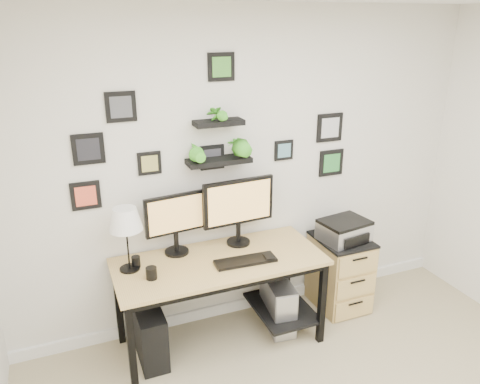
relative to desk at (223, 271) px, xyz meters
name	(u,v)px	position (x,y,z in m)	size (l,w,h in m)	color
room	(249,302)	(0.37, 0.32, -0.58)	(4.00, 4.00, 4.00)	tan
desk	(223,271)	(0.00, 0.00, 0.00)	(1.60, 0.70, 0.75)	tan
monitor_left	(175,220)	(-0.31, 0.19, 0.41)	(0.48, 0.21, 0.49)	black
monitor_right	(239,206)	(0.20, 0.17, 0.45)	(0.60, 0.20, 0.55)	black
keyboard	(245,261)	(0.13, -0.14, 0.14)	(0.47, 0.15, 0.02)	black
mouse	(269,258)	(0.32, -0.17, 0.14)	(0.07, 0.10, 0.03)	black
table_lamp	(125,221)	(-0.70, 0.08, 0.51)	(0.24, 0.24, 0.49)	black
mug	(151,273)	(-0.57, -0.11, 0.17)	(0.08, 0.08, 0.09)	black
pen_cup	(136,262)	(-0.64, 0.10, 0.17)	(0.06, 0.06, 0.08)	black
pc_tower_black	(150,334)	(-0.60, -0.03, -0.41)	(0.19, 0.44, 0.44)	black
pc_tower_grey	(278,304)	(0.48, -0.03, -0.41)	(0.25, 0.46, 0.43)	gray
file_cabinet	(340,272)	(1.14, 0.06, -0.29)	(0.43, 0.53, 0.67)	tan
printer	(344,230)	(1.14, 0.03, 0.14)	(0.44, 0.37, 0.18)	silver
wall_decor	(218,138)	(0.08, 0.26, 1.00)	(2.29, 0.18, 1.08)	black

